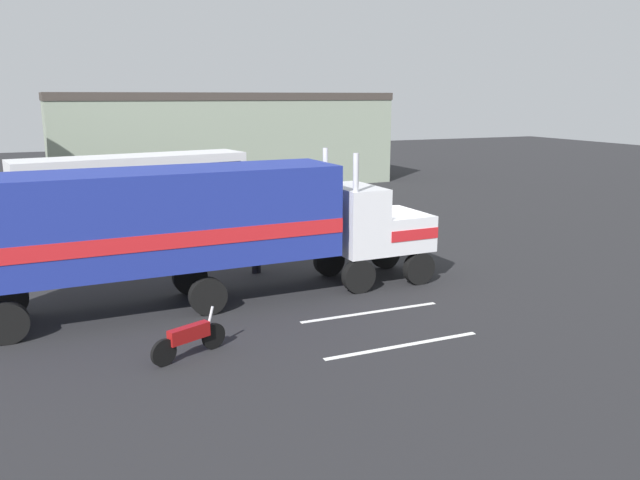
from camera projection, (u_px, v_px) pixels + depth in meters
name	position (u px, v px, depth m)	size (l,w,h in m)	color
ground_plane	(378.00, 274.00, 22.48)	(120.00, 120.00, 0.00)	#232326
lane_stripe_near	(371.00, 312.00, 18.51)	(4.40, 0.16, 0.01)	silver
lane_stripe_mid	(403.00, 346.00, 16.05)	(4.40, 0.16, 0.01)	silver
semi_truck	(199.00, 222.00, 18.83)	(14.23, 3.25, 4.50)	silver
person_bystander	(256.00, 249.00, 22.48)	(0.34, 0.46, 1.63)	black
parked_bus	(133.00, 183.00, 30.68)	(11.27, 4.27, 3.40)	silver
motorcycle	(190.00, 338.00, 15.28)	(1.98, 0.92, 1.12)	black
building_backdrop	(226.00, 137.00, 43.89)	(23.35, 6.67, 6.42)	gray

